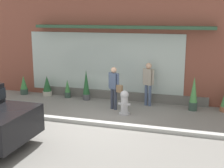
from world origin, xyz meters
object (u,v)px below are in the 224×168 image
pedestrian_with_handbag (114,85)px  pedestrian_passerby (148,81)px  potted_plant_window_center (194,94)px  potted_plant_trailing_edge (47,86)px  fire_hydrant (124,102)px  potted_plant_near_hydrant (86,85)px  potted_plant_window_right (67,89)px  potted_plant_low_front (24,85)px

pedestrian_with_handbag → pedestrian_passerby: size_ratio=0.95×
potted_plant_window_center → potted_plant_trailing_edge: (-6.25, 0.34, -0.19)m
pedestrian_with_handbag → fire_hydrant: bearing=-18.8°
fire_hydrant → potted_plant_trailing_edge: potted_plant_trailing_edge is taller
potted_plant_window_center → potted_plant_near_hydrant: bearing=177.3°
pedestrian_with_handbag → potted_plant_trailing_edge: size_ratio=1.83×
pedestrian_with_handbag → pedestrian_passerby: pedestrian_passerby is taller
pedestrian_passerby → potted_plant_window_center: bearing=19.5°
potted_plant_window_center → fire_hydrant: bearing=-152.1°
potted_plant_window_center → potted_plant_near_hydrant: potted_plant_window_center is taller
potted_plant_window_right → potted_plant_near_hydrant: (0.91, -0.09, 0.24)m
pedestrian_passerby → potted_plant_window_right: 3.59m
potted_plant_low_front → pedestrian_passerby: bearing=-1.2°
pedestrian_with_handbag → potted_plant_window_right: size_ratio=2.08×
fire_hydrant → potted_plant_window_center: bearing=27.9°
pedestrian_with_handbag → potted_plant_low_front: 4.65m
potted_plant_window_center → potted_plant_trailing_edge: bearing=176.9°
potted_plant_trailing_edge → potted_plant_near_hydrant: bearing=-3.9°
potted_plant_window_right → potted_plant_near_hydrant: bearing=-5.8°
potted_plant_window_right → potted_plant_window_center: (5.25, -0.30, 0.25)m
pedestrian_passerby → potted_plant_low_front: bearing=-157.9°
pedestrian_passerby → potted_plant_window_right: bearing=-159.7°
potted_plant_window_right → potted_plant_window_center: potted_plant_window_center is taller
pedestrian_with_handbag → potted_plant_window_center: pedestrian_with_handbag is taller
potted_plant_window_center → potted_plant_trailing_edge: 6.26m
potted_plant_trailing_edge → pedestrian_with_handbag: bearing=-17.7°
pedestrian_passerby → potted_plant_trailing_edge: size_ratio=1.93×
pedestrian_with_handbag → pedestrian_passerby: bearing=61.5°
fire_hydrant → pedestrian_with_handbag: pedestrian_with_handbag is taller
potted_plant_near_hydrant → potted_plant_window_center: bearing=-2.7°
potted_plant_low_front → potted_plant_window_right: bearing=1.8°
potted_plant_window_right → pedestrian_with_handbag: bearing=-23.5°
potted_plant_low_front → pedestrian_with_handbag: bearing=-12.3°
potted_plant_window_right → potted_plant_near_hydrant: potted_plant_near_hydrant is taller
potted_plant_trailing_edge → fire_hydrant: bearing=-21.7°
potted_plant_window_right → potted_plant_trailing_edge: bearing=177.8°
pedestrian_passerby → potted_plant_window_center: pedestrian_passerby is taller
pedestrian_with_handbag → pedestrian_passerby: 1.41m
potted_plant_window_right → potted_plant_near_hydrant: 0.94m
potted_plant_low_front → potted_plant_trailing_edge: bearing=5.3°
pedestrian_passerby → potted_plant_window_center: size_ratio=1.32×
pedestrian_passerby → potted_plant_near_hydrant: bearing=-158.7°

